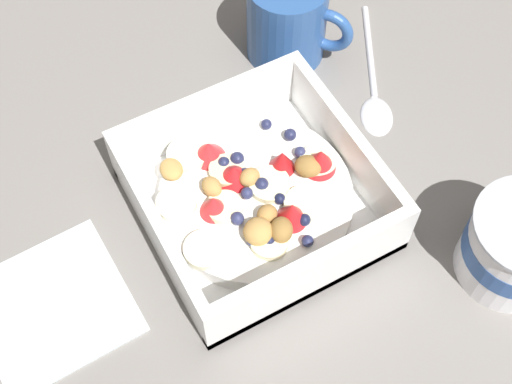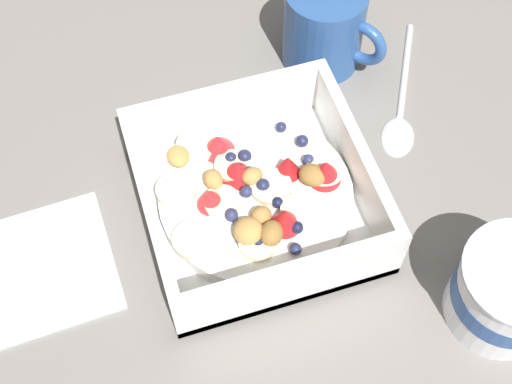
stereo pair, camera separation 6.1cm
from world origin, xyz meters
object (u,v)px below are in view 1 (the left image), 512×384
fruit_bowl (256,196)px  folded_napkin (53,305)px  spoon (375,93)px  coffee_mug (289,20)px

fruit_bowl → folded_napkin: bearing=0.4°
fruit_bowl → spoon: 0.18m
fruit_bowl → folded_napkin: size_ratio=1.62×
spoon → coffee_mug: (0.05, -0.09, 0.04)m
spoon → folded_napkin: bearing=9.3°
coffee_mug → folded_napkin: coffee_mug is taller
spoon → folded_napkin: 0.37m
fruit_bowl → coffee_mug: 0.20m
fruit_bowl → folded_napkin: 0.19m
fruit_bowl → coffee_mug: coffee_mug is taller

